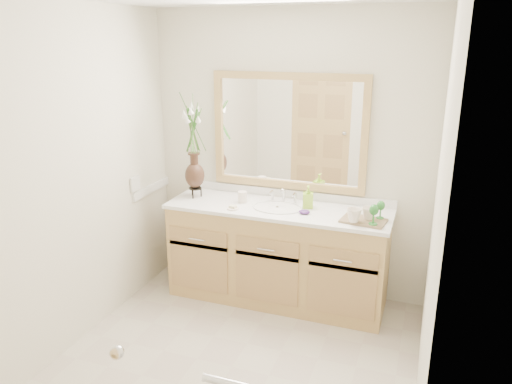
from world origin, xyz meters
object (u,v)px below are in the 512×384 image
at_px(flower_vase, 193,134).
at_px(tumbler, 242,197).
at_px(tray, 363,221).
at_px(soap_bottle, 308,198).

xyz_separation_m(flower_vase, tumbler, (0.44, -0.00, -0.50)).
bearing_deg(tray, flower_vase, -176.79).
height_order(flower_vase, tray, flower_vase).
relative_size(tumbler, soap_bottle, 0.57).
distance_m(tumbler, tray, 1.03).
bearing_deg(tray, tumbler, -178.64).
xyz_separation_m(soap_bottle, tray, (0.48, -0.17, -0.07)).
bearing_deg(flower_vase, tumbler, -0.31).
distance_m(tumbler, soap_bottle, 0.55).
xyz_separation_m(flower_vase, tray, (1.47, -0.12, -0.54)).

